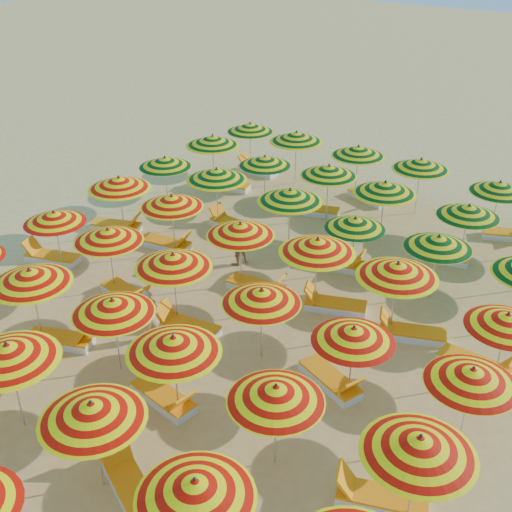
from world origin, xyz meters
name	(u,v)px	position (x,y,z in m)	size (l,w,h in m)	color
ground	(245,314)	(0.00, 0.00, 0.00)	(120.00, 120.00, 0.00)	#DDB962
umbrella_8	(8,352)	(-1.34, -6.27, 1.97)	(2.74, 2.74, 2.23)	silver
umbrella_9	(92,411)	(1.28, -6.38, 1.88)	(2.24, 2.24, 2.14)	silver
umbrella_10	(195,489)	(3.93, -6.61, 1.85)	(2.45, 2.45, 2.11)	silver
umbrella_13	(30,277)	(-3.58, -4.05, 1.90)	(2.22, 2.22, 2.16)	silver
umbrella_14	(113,307)	(-1.04, -3.70, 1.82)	(2.51, 2.51, 2.07)	silver
umbrella_15	(173,345)	(1.16, -4.05, 1.91)	(2.61, 2.61, 2.17)	silver
umbrella_16	(276,394)	(3.68, -3.96, 1.80)	(2.34, 2.34, 2.05)	silver
umbrella_17	(419,445)	(6.46, -3.72, 1.91)	(2.65, 2.65, 2.17)	silver
umbrella_18	(54,217)	(-6.15, -1.28, 1.73)	(2.11, 2.11, 1.97)	silver
umbrella_19	(108,235)	(-3.81, -1.28, 1.83)	(2.22, 2.22, 2.08)	silver
umbrella_20	(173,261)	(-1.27, -1.38, 1.90)	(2.58, 2.58, 2.15)	silver
umbrella_21	(262,296)	(1.47, -1.32, 1.80)	(2.56, 2.56, 2.05)	silver
umbrella_22	(354,334)	(3.93, -1.33, 1.74)	(2.43, 2.43, 1.98)	silver
umbrella_23	(472,376)	(6.52, -1.23, 1.77)	(2.30, 2.30, 2.02)	silver
umbrella_24	(119,183)	(-6.18, 1.40, 1.93)	(2.51, 2.51, 2.20)	silver
umbrella_25	(172,201)	(-3.90, 1.44, 1.85)	(2.04, 2.04, 2.11)	silver
umbrella_26	(240,229)	(-1.02, 1.16, 1.84)	(2.53, 2.53, 2.09)	silver
umbrella_27	(317,246)	(1.37, 1.40, 1.95)	(2.48, 2.48, 2.22)	silver
umbrella_28	(398,270)	(3.65, 1.47, 1.95)	(2.62, 2.62, 2.21)	silver
umbrella_29	(507,321)	(6.49, 1.15, 1.75)	(1.98, 1.98, 1.99)	silver
umbrella_30	(165,162)	(-6.57, 4.00, 1.77)	(2.38, 2.38, 2.02)	silver
umbrella_31	(217,174)	(-4.04, 3.83, 1.94)	(2.48, 2.48, 2.21)	silver
umbrella_32	(290,195)	(-1.07, 3.81, 1.93)	(2.43, 2.43, 2.20)	silver
umbrella_33	(355,223)	(1.29, 3.73, 1.68)	(1.93, 1.93, 1.91)	silver
umbrella_34	(438,242)	(3.80, 3.83, 1.78)	(2.39, 2.39, 2.02)	silver
umbrella_36	(213,141)	(-6.35, 6.45, 1.95)	(2.13, 2.13, 2.21)	silver
umbrella_37	(265,161)	(-3.74, 6.25, 1.76)	(2.42, 2.42, 2.00)	silver
umbrella_38	(329,171)	(-1.25, 6.54, 1.86)	(2.55, 2.55, 2.11)	silver
umbrella_39	(385,188)	(1.07, 6.12, 1.93)	(2.70, 2.70, 2.20)	silver
umbrella_40	(469,211)	(3.78, 6.28, 1.79)	(2.23, 2.23, 2.03)	silver
umbrella_42	(250,127)	(-6.38, 8.95, 1.82)	(2.03, 2.03, 2.06)	silver
umbrella_43	(296,137)	(-3.96, 8.68, 1.96)	(2.48, 2.48, 2.23)	silver
umbrella_44	(358,151)	(-1.33, 8.85, 1.88)	(2.37, 2.37, 2.13)	silver
umbrella_45	(421,164)	(1.12, 8.89, 1.90)	(2.51, 2.51, 2.15)	silver
umbrella_46	(500,187)	(3.97, 8.66, 1.80)	(1.95, 1.95, 2.04)	silver
lounger_7	(129,484)	(1.79, -6.18, 0.15)	(1.82, 1.23, 0.69)	white
lounger_10	(62,339)	(-2.99, -3.88, 0.15)	(1.82, 1.21, 0.69)	white
lounger_11	(164,397)	(0.65, -3.97, 0.15)	(1.80, 0.81, 0.69)	white
lounger_12	(379,498)	(5.86, -3.66, 0.15)	(1.83, 1.15, 0.69)	white
lounger_13	(51,257)	(-6.74, -1.22, 0.15)	(1.83, 1.11, 0.69)	white
lounger_14	(127,294)	(-3.22, -1.37, 0.15)	(1.80, 0.84, 0.69)	white
lounger_15	(187,326)	(-0.77, -1.57, 0.15)	(1.81, 0.88, 0.69)	white
lounger_16	(331,380)	(3.43, -1.23, 0.15)	(1.83, 1.15, 0.69)	white
lounger_17	(118,226)	(-6.68, 1.57, 0.15)	(1.82, 1.17, 0.69)	white
lounger_18	(167,244)	(-4.41, 1.59, 0.15)	(1.81, 0.90, 0.69)	white
lounger_19	(257,286)	(-0.42, 1.16, 0.15)	(1.80, 0.82, 0.69)	white
lounger_20	(334,305)	(1.88, 1.61, 0.15)	(1.82, 1.18, 0.69)	white
lounger_21	(411,333)	(4.16, 1.62, 0.15)	(1.82, 1.19, 0.69)	white
lounger_22	(476,365)	(5.99, 1.32, 0.15)	(1.75, 0.63, 0.69)	white
lounger_23	(232,224)	(-3.54, 3.97, 0.15)	(1.77, 0.69, 0.69)	white
lounger_24	(337,263)	(0.78, 3.72, 0.15)	(1.82, 0.95, 0.69)	white
lounger_25	(227,185)	(-5.84, 6.66, 0.15)	(1.82, 0.98, 0.69)	white
lounger_26	(314,210)	(-1.84, 6.67, 0.15)	(1.83, 1.11, 0.69)	white
lounger_27	(439,255)	(3.18, 6.06, 0.15)	(1.81, 0.93, 0.69)	white
lounger_28	(257,169)	(-5.88, 8.74, 0.15)	(1.75, 0.62, 0.69)	white
lounger_29	(369,197)	(-0.74, 8.89, 0.15)	(1.83, 1.09, 0.69)	white
lounger_30	(510,234)	(4.56, 8.87, 0.15)	(1.82, 1.25, 0.69)	white
beachgoer_a	(150,317)	(-1.24, -2.41, 0.74)	(0.54, 0.36, 1.49)	tan
beachgoer_b	(237,243)	(-1.89, 2.12, 0.73)	(0.71, 0.56, 1.47)	tan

